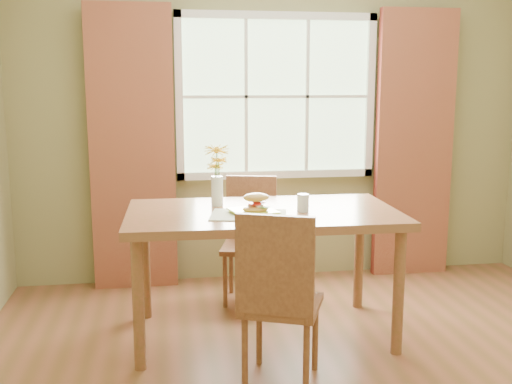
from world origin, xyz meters
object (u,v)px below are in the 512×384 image
Objects in this scene: dining_table at (263,223)px; chair_far at (250,233)px; chair_near at (279,293)px; croissant_sandwich at (256,203)px; water_glass at (303,203)px; flower_vase at (217,169)px.

chair_far reaches higher than dining_table.
chair_near is 0.67m from croissant_sandwich.
chair_near is 8.79× the size of water_glass.
chair_near is at bearing -75.24° from flower_vase.
water_glass is (0.22, -0.77, 0.37)m from chair_far.
croissant_sandwich is at bearing -113.37° from dining_table.
croissant_sandwich is (-0.06, -0.14, 0.16)m from dining_table.
water_glass reaches higher than chair_far.
flower_vase is at bearing -105.04° from chair_far.
chair_far is at bearing 105.92° from water_glass.
water_glass is (0.30, 0.06, -0.02)m from croissant_sandwich.
dining_table is 15.52× the size of water_glass.
chair_near is at bearing -91.39° from dining_table.
dining_table is at bearing -77.01° from chair_far.
water_glass reaches higher than dining_table.
chair_far is 0.88m from water_glass.
chair_near is at bearing -113.60° from water_glass.
water_glass is 0.60m from flower_vase.
chair_far is at bearing 80.93° from croissant_sandwich.
chair_near reaches higher than water_glass.
chair_far is at bearing 110.41° from chair_near.
chair_near reaches higher than chair_far.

